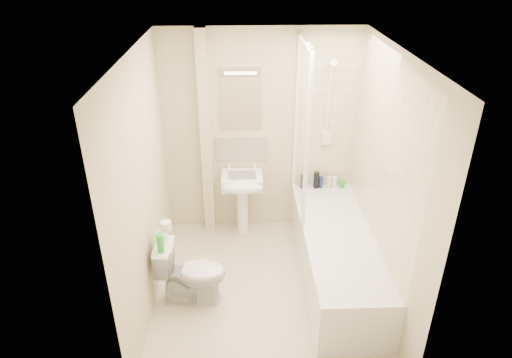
{
  "coord_description": "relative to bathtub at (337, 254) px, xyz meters",
  "views": [
    {
      "loc": [
        -0.22,
        -3.58,
        3.18
      ],
      "look_at": [
        -0.09,
        0.2,
        1.19
      ],
      "focal_mm": 32.0,
      "sensor_mm": 36.0,
      "label": 1
    }
  ],
  "objects": [
    {
      "name": "bottle_cream",
      "position": [
        0.06,
        0.96,
        0.33
      ],
      "size": [
        0.07,
        0.07,
        0.15
      ],
      "primitive_type": "cylinder",
      "color": "beige",
      "rests_on": "bathtub"
    },
    {
      "name": "tile_back",
      "position": [
        0.0,
        1.04,
        1.14
      ],
      "size": [
        0.7,
        0.01,
        1.75
      ],
      "primitive_type": "cube",
      "color": "beige",
      "rests_on": "wall_back"
    },
    {
      "name": "toilet_roll_upper",
      "position": [
        -1.69,
        -0.2,
        0.52
      ],
      "size": [
        0.1,
        0.1,
        0.09
      ],
      "primitive_type": "cylinder",
      "color": "white",
      "rests_on": "toilet_roll_lower"
    },
    {
      "name": "pedestal_sink",
      "position": [
        -0.97,
        0.81,
        0.34
      ],
      "size": [
        0.47,
        0.45,
        0.9
      ],
      "color": "white",
      "rests_on": "ground"
    },
    {
      "name": "bottle_blue",
      "position": [
        -0.03,
        0.96,
        0.33
      ],
      "size": [
        0.05,
        0.05,
        0.15
      ],
      "primitive_type": "cylinder",
      "color": "navy",
      "rests_on": "bathtub"
    },
    {
      "name": "bottle_white_a",
      "position": [
        -0.22,
        0.96,
        0.34
      ],
      "size": [
        0.05,
        0.05,
        0.15
      ],
      "primitive_type": "cylinder",
      "color": "white",
      "rests_on": "bathtub"
    },
    {
      "name": "wall_back",
      "position": [
        -0.75,
        1.05,
        0.91
      ],
      "size": [
        2.2,
        0.02,
        2.4
      ],
      "primitive_type": "cube",
      "color": "beige",
      "rests_on": "ground"
    },
    {
      "name": "splashback",
      "position": [
        -0.97,
        1.04,
        0.74
      ],
      "size": [
        0.6,
        0.02,
        0.3
      ],
      "primitive_type": "cube",
      "color": "beige",
      "rests_on": "wall_back"
    },
    {
      "name": "toilet_roll_lower",
      "position": [
        -1.73,
        -0.22,
        0.42
      ],
      "size": [
        0.12,
        0.12,
        0.1
      ],
      "primitive_type": "cylinder",
      "color": "white",
      "rests_on": "toilet"
    },
    {
      "name": "mirror",
      "position": [
        -0.97,
        1.04,
        1.29
      ],
      "size": [
        0.46,
        0.01,
        0.6
      ],
      "primitive_type": "cube",
      "color": "white",
      "rests_on": "wall_back"
    },
    {
      "name": "wall_left",
      "position": [
        -1.85,
        -0.2,
        0.91
      ],
      "size": [
        0.02,
        2.5,
        2.4
      ],
      "primitive_type": "cube",
      "color": "beige",
      "rests_on": "ground"
    },
    {
      "name": "bottle_black_a",
      "position": [
        -0.25,
        0.96,
        0.34
      ],
      "size": [
        0.06,
        0.06,
        0.17
      ],
      "primitive_type": "cylinder",
      "color": "black",
      "rests_on": "bathtub"
    },
    {
      "name": "bottle_green",
      "position": [
        0.22,
        0.96,
        0.31
      ],
      "size": [
        0.06,
        0.06,
        0.1
      ],
      "primitive_type": "cylinder",
      "color": "green",
      "rests_on": "bathtub"
    },
    {
      "name": "ceiling",
      "position": [
        -0.75,
        -0.2,
        2.11
      ],
      "size": [
        2.2,
        2.5,
        0.02
      ],
      "primitive_type": "cube",
      "color": "white",
      "rests_on": "wall_back"
    },
    {
      "name": "floor",
      "position": [
        -0.75,
        -0.2,
        -0.29
      ],
      "size": [
        2.5,
        2.5,
        0.0
      ],
      "primitive_type": "plane",
      "color": "beige",
      "rests_on": "ground"
    },
    {
      "name": "green_bottle",
      "position": [
        -1.71,
        -0.39,
        0.46
      ],
      "size": [
        0.06,
        0.06,
        0.18
      ],
      "primitive_type": "cylinder",
      "color": "green",
      "rests_on": "toilet"
    },
    {
      "name": "pipe_boxing",
      "position": [
        -1.37,
        0.99,
        0.91
      ],
      "size": [
        0.12,
        0.12,
        2.4
      ],
      "primitive_type": "cube",
      "color": "beige",
      "rests_on": "ground"
    },
    {
      "name": "bottle_white_b",
      "position": [
        0.13,
        0.96,
        0.33
      ],
      "size": [
        0.06,
        0.06,
        0.14
      ],
      "primitive_type": "cylinder",
      "color": "white",
      "rests_on": "bathtub"
    },
    {
      "name": "tile_right",
      "position": [
        0.34,
        0.0,
        1.14
      ],
      "size": [
        0.01,
        2.1,
        1.75
      ],
      "primitive_type": "cube",
      "color": "beige",
      "rests_on": "wall_right"
    },
    {
      "name": "strip_light",
      "position": [
        -0.97,
        1.02,
        1.66
      ],
      "size": [
        0.42,
        0.07,
        0.07
      ],
      "primitive_type": "cube",
      "color": "silver",
      "rests_on": "wall_back"
    },
    {
      "name": "shower_screen",
      "position": [
        -0.35,
        0.6,
        1.16
      ],
      "size": [
        0.04,
        0.92,
        1.8
      ],
      "color": "white",
      "rests_on": "bathtub"
    },
    {
      "name": "shower_fixture",
      "position": [
        -0.0,
        0.99,
        1.26
      ],
      "size": [
        0.1,
        0.16,
        0.99
      ],
      "color": "white",
      "rests_on": "wall_back"
    },
    {
      "name": "wall_right",
      "position": [
        0.35,
        -0.2,
        0.91
      ],
      "size": [
        0.02,
        2.5,
        2.4
      ],
      "primitive_type": "cube",
      "color": "beige",
      "rests_on": "ground"
    },
    {
      "name": "bathtub",
      "position": [
        0.0,
        0.0,
        0.0
      ],
      "size": [
        0.7,
        2.1,
        0.55
      ],
      "color": "white",
      "rests_on": "ground"
    },
    {
      "name": "toilet",
      "position": [
        -1.47,
        -0.29,
        0.04
      ],
      "size": [
        0.46,
        0.7,
        0.66
      ],
      "primitive_type": "imported",
      "rotation": [
        0.0,
        0.0,
        1.5
      ],
      "color": "white",
      "rests_on": "ground"
    },
    {
      "name": "bottle_black_b",
      "position": [
        -0.09,
        0.96,
        0.36
      ],
      "size": [
        0.07,
        0.07,
        0.2
      ],
      "primitive_type": "cylinder",
      "color": "black",
      "rests_on": "bathtub"
    }
  ]
}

